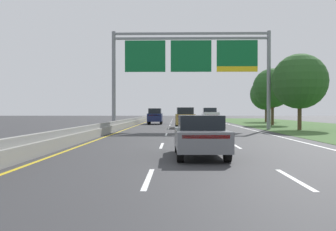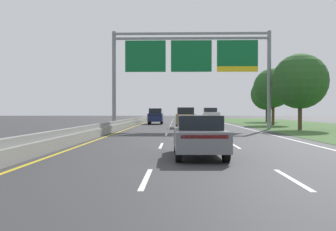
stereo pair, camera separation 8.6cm
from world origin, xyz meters
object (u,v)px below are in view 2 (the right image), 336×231
Objects in this scene: car_navy_left_lane_suv at (156,116)px; roadside_tree_mid at (300,81)px; roadside_tree_distant at (267,94)px; car_grey_centre_lane_sedan at (199,135)px; car_gold_centre_lane_suv at (185,117)px; pickup_truck_white at (211,116)px; roadside_tree_far at (273,88)px; overhead_sign_gantry at (191,60)px.

car_navy_left_lane_suv is 0.67× the size of roadside_tree_mid.
car_navy_left_lane_suv is at bearing -150.59° from roadside_tree_distant.
car_grey_centre_lane_sedan is 0.94× the size of car_navy_left_lane_suv.
roadside_tree_mid is 1.00× the size of roadside_tree_distant.
car_gold_centre_lane_suv is (3.71, -11.42, 0.00)m from car_navy_left_lane_suv.
car_grey_centre_lane_sedan is 0.63× the size of roadside_tree_distant.
pickup_truck_white is 35.40m from car_grey_centre_lane_sedan.
roadside_tree_far is (11.10, 7.93, 3.53)m from car_gold_centre_lane_suv.
car_navy_left_lane_suv is at bearing 132.99° from roadside_tree_mid.
overhead_sign_gantry is 16.15m from car_navy_left_lane_suv.
overhead_sign_gantry is at bearing -118.22° from roadside_tree_distant.
pickup_truck_white is (3.16, 14.33, -5.51)m from overhead_sign_gantry.
car_grey_centre_lane_sedan is (-3.69, -35.21, -0.26)m from pickup_truck_white.
car_gold_centre_lane_suv is at bearing -162.37° from car_navy_left_lane_suv.
roadside_tree_mid is 0.99× the size of roadside_tree_far.
car_grey_centre_lane_sedan is (-0.53, -20.88, -5.77)m from overhead_sign_gantry.
overhead_sign_gantry is 2.13× the size of roadside_tree_far.
roadside_tree_mid reaches higher than car_grey_centre_lane_sedan.
roadside_tree_mid is at bearing -92.91° from roadside_tree_far.
roadside_tree_distant is at bearing -18.11° from car_grey_centre_lane_sedan.
car_navy_left_lane_suv is at bearing 166.71° from roadside_tree_far.
car_grey_centre_lane_sedan is 0.63× the size of roadside_tree_mid.
pickup_truck_white is 14.47m from roadside_tree_distant.
pickup_truck_white is at bearing 114.54° from roadside_tree_mid.
car_navy_left_lane_suv is at bearing 4.54° from car_grey_centre_lane_sedan.
roadside_tree_distant is at bearing 61.78° from overhead_sign_gantry.
roadside_tree_distant is (9.90, 9.99, 3.40)m from pickup_truck_white.
roadside_tree_mid reaches higher than pickup_truck_white.
roadside_tree_mid is at bearing -3.78° from overhead_sign_gantry.
pickup_truck_white is 11.75m from car_gold_centre_lane_suv.
pickup_truck_white is at bearing -7.36° from car_grey_centre_lane_sedan.
pickup_truck_white is at bearing 77.58° from overhead_sign_gantry.
car_grey_centre_lane_sedan is 23.09m from roadside_tree_mid.
roadside_tree_far is (7.44, -3.24, 3.55)m from pickup_truck_white.
car_navy_left_lane_suv is at bearing 88.97° from pickup_truck_white.
roadside_tree_distant is at bearing -43.74° from pickup_truck_white.
roadside_tree_far is (0.60, 11.75, 0.14)m from roadside_tree_mid.
pickup_truck_white is 1.15× the size of car_navy_left_lane_suv.
car_gold_centre_lane_suv is at bearing -1.46° from car_grey_centre_lane_sedan.
roadside_tree_far is (11.13, 31.97, 3.81)m from car_grey_centre_lane_sedan.
roadside_tree_distant is (2.45, 13.23, -0.15)m from roadside_tree_far.
car_gold_centre_lane_suv is at bearing 162.87° from pickup_truck_white.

